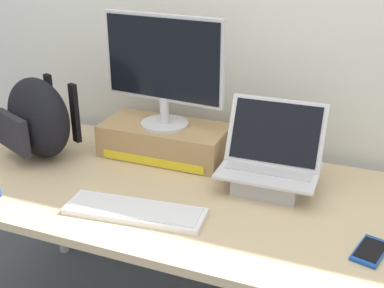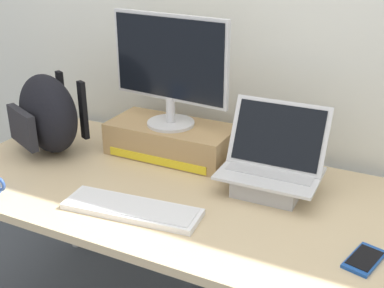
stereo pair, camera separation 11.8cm
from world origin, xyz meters
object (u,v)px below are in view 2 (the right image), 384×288
at_px(desktop_monitor, 170,67).
at_px(cell_phone, 364,259).
at_px(messenger_backpack, 47,114).
at_px(toner_box_yellow, 171,139).
at_px(open_laptop, 271,174).
at_px(external_keyboard, 132,209).

relative_size(desktop_monitor, cell_phone, 3.18).
bearing_deg(messenger_backpack, toner_box_yellow, 45.94).
bearing_deg(desktop_monitor, toner_box_yellow, 87.95).
distance_m(toner_box_yellow, cell_phone, 0.90).
height_order(desktop_monitor, cell_phone, desktop_monitor).
xyz_separation_m(toner_box_yellow, messenger_backpack, (-0.46, -0.19, 0.09)).
bearing_deg(open_laptop, desktop_monitor, 165.40).
relative_size(toner_box_yellow, cell_phone, 3.19).
bearing_deg(cell_phone, desktop_monitor, 169.58).
bearing_deg(external_keyboard, desktop_monitor, 96.68).
distance_m(desktop_monitor, messenger_backpack, 0.54).
distance_m(toner_box_yellow, external_keyboard, 0.46).
bearing_deg(messenger_backpack, cell_phone, 15.27).
bearing_deg(desktop_monitor, cell_phone, -19.81).
bearing_deg(toner_box_yellow, open_laptop, -13.83).
bearing_deg(external_keyboard, toner_box_yellow, 96.63).
bearing_deg(cell_phone, toner_box_yellow, 169.52).
distance_m(external_keyboard, messenger_backpack, 0.64).
bearing_deg(open_laptop, toner_box_yellow, 165.27).
distance_m(toner_box_yellow, desktop_monitor, 0.30).
bearing_deg(open_laptop, cell_phone, -37.95).
bearing_deg(cell_phone, external_keyboard, -160.00).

